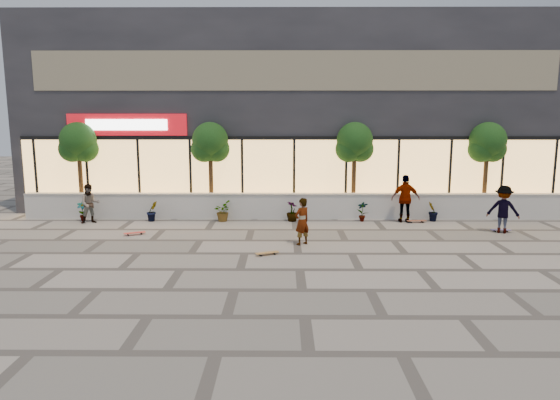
{
  "coord_description": "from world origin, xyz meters",
  "views": [
    {
      "loc": [
        -0.45,
        -13.08,
        4.09
      ],
      "look_at": [
        -0.57,
        3.79,
        1.3
      ],
      "focal_mm": 32.0,
      "sensor_mm": 36.0,
      "label": 1
    }
  ],
  "objects_px": {
    "tree_mideast": "(355,145)",
    "skater_left": "(90,204)",
    "skater_right_near": "(406,199)",
    "skateboard_right_far": "(501,230)",
    "skateboard_left": "(135,233)",
    "tree_east": "(487,145)",
    "skater_center": "(302,221)",
    "tree_midwest": "(210,145)",
    "skater_right_far": "(503,209)",
    "skateboard_right_near": "(416,221)",
    "skateboard_center": "(267,253)",
    "tree_west": "(78,145)"
  },
  "relations": [
    {
      "from": "skater_right_near",
      "to": "skateboard_left",
      "type": "relative_size",
      "value": 2.5
    },
    {
      "from": "tree_midwest",
      "to": "tree_mideast",
      "type": "height_order",
      "value": "same"
    },
    {
      "from": "skater_center",
      "to": "skateboard_center",
      "type": "bearing_deg",
      "value": 10.91
    },
    {
      "from": "tree_west",
      "to": "skater_left",
      "type": "relative_size",
      "value": 2.55
    },
    {
      "from": "skater_right_far",
      "to": "skateboard_center",
      "type": "xyz_separation_m",
      "value": [
        -8.35,
        -3.03,
        -0.78
      ]
    },
    {
      "from": "skater_center",
      "to": "skateboard_right_far",
      "type": "distance_m",
      "value": 7.57
    },
    {
      "from": "skateboard_left",
      "to": "tree_east",
      "type": "bearing_deg",
      "value": -10.49
    },
    {
      "from": "tree_mideast",
      "to": "skater_center",
      "type": "bearing_deg",
      "value": -115.27
    },
    {
      "from": "tree_east",
      "to": "skateboard_right_far",
      "type": "xyz_separation_m",
      "value": [
        -0.56,
        -3.07,
        -2.92
      ]
    },
    {
      "from": "skater_right_near",
      "to": "tree_west",
      "type": "bearing_deg",
      "value": -3.31
    },
    {
      "from": "skateboard_right_near",
      "to": "skateboard_left",
      "type": "bearing_deg",
      "value": -175.2
    },
    {
      "from": "tree_midwest",
      "to": "skater_center",
      "type": "xyz_separation_m",
      "value": [
        3.66,
        -4.97,
        -2.21
      ]
    },
    {
      "from": "tree_mideast",
      "to": "skater_center",
      "type": "xyz_separation_m",
      "value": [
        -2.34,
        -4.97,
        -2.21
      ]
    },
    {
      "from": "skater_right_near",
      "to": "skateboard_left",
      "type": "distance_m",
      "value": 10.35
    },
    {
      "from": "tree_east",
      "to": "skater_right_near",
      "type": "height_order",
      "value": "tree_east"
    },
    {
      "from": "tree_midwest",
      "to": "skateboard_right_near",
      "type": "bearing_deg",
      "value": -10.25
    },
    {
      "from": "tree_mideast",
      "to": "skater_left",
      "type": "distance_m",
      "value": 10.88
    },
    {
      "from": "skateboard_left",
      "to": "skateboard_right_far",
      "type": "bearing_deg",
      "value": -22.86
    },
    {
      "from": "skater_left",
      "to": "skateboard_right_far",
      "type": "xyz_separation_m",
      "value": [
        15.46,
        -1.41,
        -0.7
      ]
    },
    {
      "from": "tree_midwest",
      "to": "skateboard_left",
      "type": "xyz_separation_m",
      "value": [
        -2.21,
        -3.65,
        -2.91
      ]
    },
    {
      "from": "skater_right_near",
      "to": "skateboard_right_near",
      "type": "bearing_deg",
      "value": 169.88
    },
    {
      "from": "skater_left",
      "to": "skater_right_far",
      "type": "xyz_separation_m",
      "value": [
        15.43,
        -1.56,
        0.09
      ]
    },
    {
      "from": "tree_mideast",
      "to": "skateboard_left",
      "type": "bearing_deg",
      "value": -156.01
    },
    {
      "from": "skater_right_far",
      "to": "skateboard_center",
      "type": "bearing_deg",
      "value": 44.81
    },
    {
      "from": "tree_midwest",
      "to": "skater_left",
      "type": "relative_size",
      "value": 2.55
    },
    {
      "from": "tree_mideast",
      "to": "skater_left",
      "type": "relative_size",
      "value": 2.55
    },
    {
      "from": "tree_midwest",
      "to": "tree_mideast",
      "type": "bearing_deg",
      "value": 0.0
    },
    {
      "from": "tree_mideast",
      "to": "skater_right_far",
      "type": "bearing_deg",
      "value": -33.18
    },
    {
      "from": "skater_left",
      "to": "skateboard_left",
      "type": "height_order",
      "value": "skater_left"
    },
    {
      "from": "skater_right_near",
      "to": "skateboard_center",
      "type": "bearing_deg",
      "value": 45.12
    },
    {
      "from": "tree_midwest",
      "to": "skater_center",
      "type": "distance_m",
      "value": 6.55
    },
    {
      "from": "skater_right_near",
      "to": "skateboard_right_far",
      "type": "height_order",
      "value": "skater_right_near"
    },
    {
      "from": "skateboard_right_far",
      "to": "skateboard_right_near",
      "type": "bearing_deg",
      "value": 152.16
    },
    {
      "from": "skateboard_right_near",
      "to": "skateboard_right_far",
      "type": "bearing_deg",
      "value": -37.41
    },
    {
      "from": "skater_center",
      "to": "skater_left",
      "type": "xyz_separation_m",
      "value": [
        -8.17,
        3.31,
        -0.0
      ]
    },
    {
      "from": "tree_midwest",
      "to": "skateboard_center",
      "type": "relative_size",
      "value": 5.3
    },
    {
      "from": "skater_right_near",
      "to": "skater_right_far",
      "type": "relative_size",
      "value": 1.1
    },
    {
      "from": "skateboard_left",
      "to": "skateboard_right_near",
      "type": "height_order",
      "value": "skateboard_right_near"
    },
    {
      "from": "skater_right_far",
      "to": "skateboard_right_far",
      "type": "distance_m",
      "value": 0.8
    },
    {
      "from": "skateboard_right_far",
      "to": "skater_left",
      "type": "bearing_deg",
      "value": 177.58
    },
    {
      "from": "tree_mideast",
      "to": "skateboard_left",
      "type": "relative_size",
      "value": 5.21
    },
    {
      "from": "tree_east",
      "to": "skateboard_center",
      "type": "relative_size",
      "value": 5.3
    },
    {
      "from": "tree_mideast",
      "to": "skateboard_center",
      "type": "distance_m",
      "value": 7.7
    },
    {
      "from": "skateboard_center",
      "to": "skateboard_right_near",
      "type": "height_order",
      "value": "skateboard_right_near"
    },
    {
      "from": "skater_right_near",
      "to": "skater_left",
      "type": "bearing_deg",
      "value": 3.86
    },
    {
      "from": "skater_center",
      "to": "skater_left",
      "type": "relative_size",
      "value": 1.0
    },
    {
      "from": "skateboard_center",
      "to": "skateboard_right_far",
      "type": "xyz_separation_m",
      "value": [
        8.38,
        3.17,
        -0.0
      ]
    },
    {
      "from": "skateboard_center",
      "to": "skater_center",
      "type": "bearing_deg",
      "value": 25.9
    },
    {
      "from": "tree_mideast",
      "to": "skater_right_far",
      "type": "xyz_separation_m",
      "value": [
        4.91,
        -3.21,
        -2.13
      ]
    },
    {
      "from": "skater_right_near",
      "to": "skateboard_left",
      "type": "xyz_separation_m",
      "value": [
        -10.06,
        -2.25,
        -0.87
      ]
    }
  ]
}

